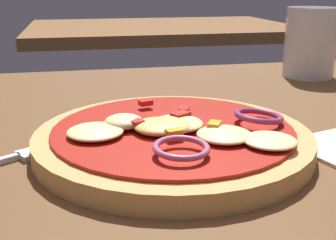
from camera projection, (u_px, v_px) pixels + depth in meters
The scene contains 4 objects.
dining_table at pixel (165, 183), 0.35m from camera, with size 1.40×0.81×0.03m.
pizza at pixel (173, 137), 0.37m from camera, with size 0.24×0.24×0.03m.
beer_glass at pixel (310, 47), 0.65m from camera, with size 0.08×0.08×0.10m.
background_table at pixel (161, 30), 1.47m from camera, with size 0.88×0.59×0.03m.
Camera 1 is at (-0.06, -0.31, 0.17)m, focal length 46.19 mm.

